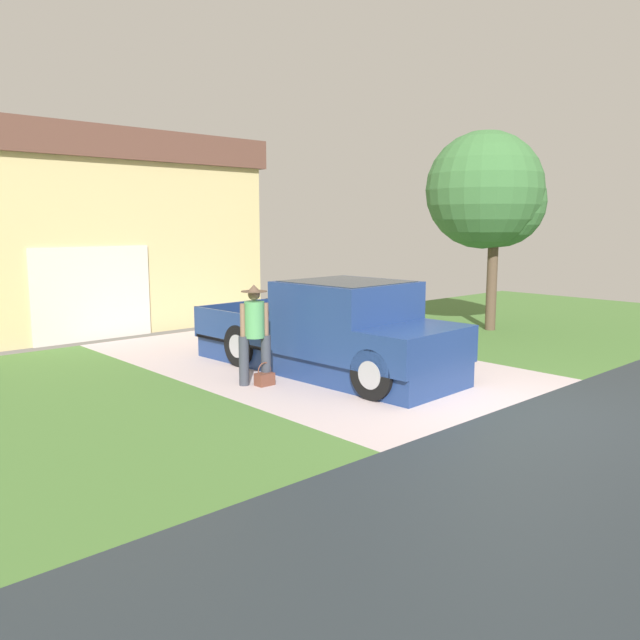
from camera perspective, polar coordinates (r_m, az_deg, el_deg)
ground at (r=8.91m, az=26.29°, el=-9.84°), size 29.20×18.60×0.18m
pickup_truck at (r=11.30m, az=1.84°, el=-1.19°), size 2.28×5.43×1.69m
person_with_hat at (r=10.58m, az=-5.91°, el=-0.93°), size 0.50×0.43×1.69m
handbag at (r=10.67m, az=-5.01°, el=-5.24°), size 0.30×0.21×0.39m
house_with_garage at (r=18.67m, az=-21.84°, el=7.42°), size 8.55×6.71×4.90m
front_yard_tree at (r=16.54m, az=15.00°, el=10.88°), size 2.95×2.89×4.95m
wheeled_trash_bin at (r=17.15m, az=0.52°, el=1.53°), size 0.60×0.72×1.01m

